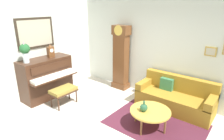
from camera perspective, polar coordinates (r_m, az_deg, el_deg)
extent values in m
cube|color=beige|center=(4.42, -4.66, -17.85)|extent=(6.40, 6.00, 0.10)
cube|color=silver|center=(5.80, -24.26, 5.38)|extent=(0.10, 4.90, 2.80)
cube|color=#33281E|center=(5.80, -21.94, 10.24)|extent=(0.03, 1.10, 0.84)
cube|color=#BCB299|center=(5.79, -21.86, 10.23)|extent=(0.01, 0.98, 0.72)
cube|color=silver|center=(5.65, 11.92, 6.33)|extent=(5.30, 0.10, 2.80)
cube|color=#B28E3D|center=(5.07, 27.46, 4.93)|extent=(0.26, 0.03, 0.22)
cube|color=#BCB299|center=(5.05, 27.42, 4.90)|extent=(0.20, 0.01, 0.16)
cube|color=#4C1E2D|center=(4.65, 12.87, -15.44)|extent=(2.10, 1.50, 0.01)
cube|color=#3D2316|center=(5.86, -19.05, -2.20)|extent=(0.60, 1.44, 1.17)
cube|color=#3D2316|center=(5.49, -16.70, -2.30)|extent=(0.28, 1.38, 0.04)
cube|color=white|center=(5.47, -16.76, -1.72)|extent=(0.26, 1.32, 0.08)
cube|color=#3D2316|center=(5.48, -17.66, 0.90)|extent=(0.03, 1.20, 0.20)
cube|color=#3D2316|center=(5.30, -14.33, -6.35)|extent=(0.42, 0.70, 0.04)
cube|color=olive|center=(5.28, -14.39, -5.76)|extent=(0.40, 0.68, 0.08)
cylinder|color=#3D2316|center=(5.12, -15.73, -9.94)|extent=(0.04, 0.04, 0.36)
cylinder|color=#3D2316|center=(5.44, -10.61, -7.74)|extent=(0.04, 0.04, 0.36)
cylinder|color=#3D2316|center=(5.36, -17.78, -8.79)|extent=(0.04, 0.04, 0.36)
cylinder|color=#3D2316|center=(5.67, -12.75, -6.77)|extent=(0.04, 0.04, 0.36)
cube|color=brown|center=(6.31, 2.56, -4.48)|extent=(0.52, 0.34, 0.18)
cube|color=brown|center=(6.04, 2.67, 2.52)|extent=(0.44, 0.28, 1.78)
cube|color=brown|center=(5.84, 2.82, 11.89)|extent=(0.52, 0.32, 0.28)
cylinder|color=gold|center=(5.71, 1.88, 11.75)|extent=(0.30, 0.02, 0.30)
cylinder|color=gold|center=(5.98, 2.39, 2.96)|extent=(0.03, 0.03, 0.70)
cube|color=olive|center=(5.25, 18.07, -9.04)|extent=(1.90, 0.80, 0.42)
cube|color=olive|center=(5.35, 19.69, -3.88)|extent=(1.90, 0.20, 0.44)
cube|color=olive|center=(5.44, 9.95, -3.97)|extent=(0.18, 0.80, 0.20)
cube|color=olive|center=(4.95, 27.77, -8.42)|extent=(0.18, 0.80, 0.20)
cube|color=#38754C|center=(5.31, 16.02, -4.09)|extent=(0.34, 0.12, 0.32)
cylinder|color=gold|center=(4.30, 11.39, -11.97)|extent=(0.88, 0.88, 0.04)
torus|color=brown|center=(4.30, 11.39, -11.97)|extent=(0.88, 0.88, 0.04)
cylinder|color=brown|center=(4.69, 13.32, -12.35)|extent=(0.04, 0.04, 0.39)
cylinder|color=brown|center=(4.30, 15.60, -15.76)|extent=(0.04, 0.04, 0.39)
cylinder|color=brown|center=(4.15, 8.77, -16.59)|extent=(0.04, 0.04, 0.39)
cylinder|color=brown|center=(4.56, 7.12, -12.95)|extent=(0.04, 0.04, 0.39)
cube|color=brown|center=(5.75, -17.92, 5.18)|extent=(0.12, 0.18, 0.30)
cylinder|color=white|center=(5.69, -17.62, 5.59)|extent=(0.01, 0.11, 0.11)
cone|color=brown|center=(5.71, -18.11, 7.03)|extent=(0.10, 0.10, 0.08)
cylinder|color=silver|center=(5.40, -24.37, 3.34)|extent=(0.15, 0.15, 0.26)
sphere|color=#235B2D|center=(5.34, -24.72, 5.81)|extent=(0.26, 0.26, 0.26)
cone|color=#D199B7|center=(5.29, -24.95, 7.10)|extent=(0.06, 0.06, 0.16)
cylinder|color=#234C33|center=(4.24, 9.44, -11.98)|extent=(0.09, 0.09, 0.01)
sphere|color=#285638|center=(4.20, 9.50, -11.06)|extent=(0.17, 0.17, 0.17)
cylinder|color=#285638|center=(4.14, 9.59, -9.68)|extent=(0.04, 0.04, 0.08)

